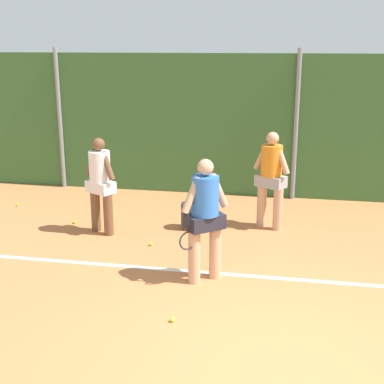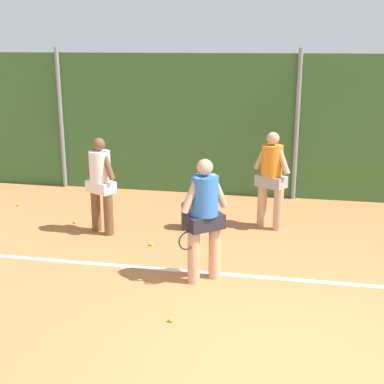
{
  "view_description": "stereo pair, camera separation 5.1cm",
  "coord_description": "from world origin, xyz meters",
  "px_view_note": "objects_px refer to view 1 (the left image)",
  "views": [
    {
      "loc": [
        -0.14,
        -4.99,
        3.41
      ],
      "look_at": [
        -1.72,
        3.46,
        0.95
      ],
      "focal_mm": 49.03,
      "sensor_mm": 36.0,
      "label": 1
    },
    {
      "loc": [
        -0.09,
        -4.98,
        3.41
      ],
      "look_at": [
        -1.72,
        3.46,
        0.95
      ],
      "focal_mm": 49.03,
      "sensor_mm": 36.0,
      "label": 2
    }
  ],
  "objects_px": {
    "tennis_ball_2": "(186,206)",
    "player_midcourt": "(100,181)",
    "ball_hopper": "(190,214)",
    "player_foreground_near": "(205,214)",
    "tennis_ball_1": "(74,222)",
    "tennis_ball_0": "(151,244)",
    "tennis_ball_4": "(172,320)",
    "tennis_ball_3": "(17,205)",
    "player_backcourt_far": "(271,175)"
  },
  "relations": [
    {
      "from": "tennis_ball_2",
      "to": "tennis_ball_4",
      "type": "relative_size",
      "value": 1.0
    },
    {
      "from": "ball_hopper",
      "to": "tennis_ball_1",
      "type": "height_order",
      "value": "ball_hopper"
    },
    {
      "from": "player_foreground_near",
      "to": "tennis_ball_2",
      "type": "bearing_deg",
      "value": -114.39
    },
    {
      "from": "player_midcourt",
      "to": "tennis_ball_1",
      "type": "distance_m",
      "value": 1.26
    },
    {
      "from": "ball_hopper",
      "to": "tennis_ball_2",
      "type": "bearing_deg",
      "value": 105.05
    },
    {
      "from": "player_backcourt_far",
      "to": "ball_hopper",
      "type": "xyz_separation_m",
      "value": [
        -1.47,
        -0.34,
        -0.74
      ]
    },
    {
      "from": "tennis_ball_3",
      "to": "player_midcourt",
      "type": "bearing_deg",
      "value": -27.03
    },
    {
      "from": "tennis_ball_0",
      "to": "tennis_ball_1",
      "type": "relative_size",
      "value": 1.0
    },
    {
      "from": "player_foreground_near",
      "to": "tennis_ball_0",
      "type": "distance_m",
      "value": 1.91
    },
    {
      "from": "player_midcourt",
      "to": "tennis_ball_0",
      "type": "height_order",
      "value": "player_midcourt"
    },
    {
      "from": "tennis_ball_3",
      "to": "tennis_ball_1",
      "type": "bearing_deg",
      "value": -26.72
    },
    {
      "from": "tennis_ball_2",
      "to": "tennis_ball_3",
      "type": "distance_m",
      "value": 3.65
    },
    {
      "from": "player_backcourt_far",
      "to": "tennis_ball_4",
      "type": "bearing_deg",
      "value": -75.84
    },
    {
      "from": "player_midcourt",
      "to": "tennis_ball_0",
      "type": "distance_m",
      "value": 1.51
    },
    {
      "from": "tennis_ball_1",
      "to": "tennis_ball_2",
      "type": "bearing_deg",
      "value": 36.6
    },
    {
      "from": "tennis_ball_1",
      "to": "tennis_ball_3",
      "type": "distance_m",
      "value": 1.87
    },
    {
      "from": "ball_hopper",
      "to": "tennis_ball_1",
      "type": "relative_size",
      "value": 7.78
    },
    {
      "from": "tennis_ball_2",
      "to": "player_midcourt",
      "type": "bearing_deg",
      "value": -123.83
    },
    {
      "from": "tennis_ball_0",
      "to": "tennis_ball_1",
      "type": "bearing_deg",
      "value": 154.17
    },
    {
      "from": "player_midcourt",
      "to": "ball_hopper",
      "type": "bearing_deg",
      "value": 47.16
    },
    {
      "from": "tennis_ball_1",
      "to": "tennis_ball_3",
      "type": "xyz_separation_m",
      "value": [
        -1.67,
        0.84,
        0.0
      ]
    },
    {
      "from": "player_midcourt",
      "to": "tennis_ball_2",
      "type": "xyz_separation_m",
      "value": [
        1.22,
        1.82,
        -0.97
      ]
    },
    {
      "from": "ball_hopper",
      "to": "tennis_ball_0",
      "type": "height_order",
      "value": "ball_hopper"
    },
    {
      "from": "player_foreground_near",
      "to": "tennis_ball_1",
      "type": "distance_m",
      "value": 3.68
    },
    {
      "from": "player_backcourt_far",
      "to": "tennis_ball_0",
      "type": "xyz_separation_m",
      "value": [
        -1.98,
        -1.34,
        -1.0
      ]
    },
    {
      "from": "tennis_ball_0",
      "to": "tennis_ball_1",
      "type": "distance_m",
      "value": 1.97
    },
    {
      "from": "tennis_ball_0",
      "to": "tennis_ball_4",
      "type": "xyz_separation_m",
      "value": [
        0.94,
        -2.46,
        0.0
      ]
    },
    {
      "from": "player_foreground_near",
      "to": "tennis_ball_3",
      "type": "distance_m",
      "value": 5.49
    },
    {
      "from": "tennis_ball_1",
      "to": "tennis_ball_2",
      "type": "relative_size",
      "value": 1.0
    },
    {
      "from": "player_foreground_near",
      "to": "tennis_ball_1",
      "type": "xyz_separation_m",
      "value": [
        -2.91,
        2.03,
        -1.0
      ]
    },
    {
      "from": "player_midcourt",
      "to": "tennis_ball_2",
      "type": "height_order",
      "value": "player_midcourt"
    },
    {
      "from": "ball_hopper",
      "to": "tennis_ball_2",
      "type": "relative_size",
      "value": 7.78
    },
    {
      "from": "player_midcourt",
      "to": "tennis_ball_2",
      "type": "bearing_deg",
      "value": 84.89
    },
    {
      "from": "player_foreground_near",
      "to": "tennis_ball_2",
      "type": "relative_size",
      "value": 27.9
    },
    {
      "from": "tennis_ball_1",
      "to": "tennis_ball_2",
      "type": "distance_m",
      "value": 2.41
    },
    {
      "from": "player_midcourt",
      "to": "player_backcourt_far",
      "type": "relative_size",
      "value": 0.97
    },
    {
      "from": "tennis_ball_1",
      "to": "tennis_ball_4",
      "type": "relative_size",
      "value": 1.0
    },
    {
      "from": "player_foreground_near",
      "to": "player_backcourt_far",
      "type": "distance_m",
      "value": 2.64
    },
    {
      "from": "player_backcourt_far",
      "to": "tennis_ball_1",
      "type": "distance_m",
      "value": 3.91
    },
    {
      "from": "player_foreground_near",
      "to": "tennis_ball_4",
      "type": "distance_m",
      "value": 1.64
    },
    {
      "from": "player_midcourt",
      "to": "tennis_ball_2",
      "type": "distance_m",
      "value": 2.39
    },
    {
      "from": "tennis_ball_0",
      "to": "tennis_ball_3",
      "type": "relative_size",
      "value": 1.0
    },
    {
      "from": "tennis_ball_0",
      "to": "tennis_ball_2",
      "type": "bearing_deg",
      "value": 85.89
    },
    {
      "from": "player_backcourt_far",
      "to": "tennis_ball_3",
      "type": "bearing_deg",
      "value": -154.26
    },
    {
      "from": "tennis_ball_1",
      "to": "tennis_ball_4",
      "type": "distance_m",
      "value": 4.28
    },
    {
      "from": "player_backcourt_far",
      "to": "tennis_ball_4",
      "type": "distance_m",
      "value": 4.06
    },
    {
      "from": "tennis_ball_4",
      "to": "tennis_ball_0",
      "type": "bearing_deg",
      "value": 110.87
    },
    {
      "from": "player_foreground_near",
      "to": "player_midcourt",
      "type": "relative_size",
      "value": 1.03
    },
    {
      "from": "tennis_ball_1",
      "to": "tennis_ball_4",
      "type": "height_order",
      "value": "same"
    },
    {
      "from": "player_midcourt",
      "to": "ball_hopper",
      "type": "height_order",
      "value": "player_midcourt"
    }
  ]
}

